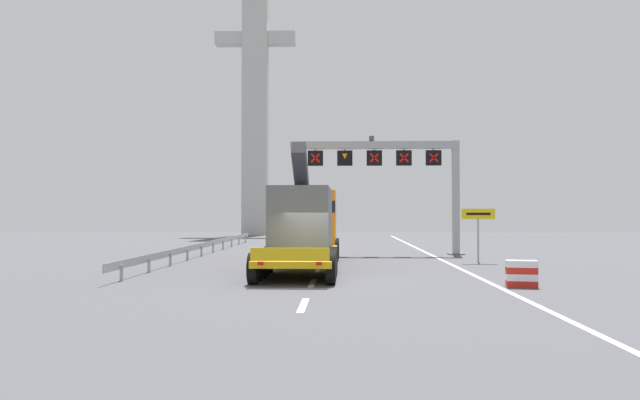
% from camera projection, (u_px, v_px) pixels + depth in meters
% --- Properties ---
extents(ground, '(112.00, 112.00, 0.00)m').
position_uv_depth(ground, '(316.00, 281.00, 22.71)').
color(ground, '#4C4C51').
extents(lane_markings, '(0.20, 55.63, 0.01)m').
position_uv_depth(lane_markings, '(327.00, 248.00, 43.21)').
color(lane_markings, silver).
rests_on(lane_markings, ground).
extents(edge_line_right, '(0.20, 63.00, 0.01)m').
position_uv_depth(edge_line_right, '(436.00, 257.00, 34.48)').
color(edge_line_right, silver).
rests_on(edge_line_right, ground).
extents(overhead_lane_gantry, '(10.33, 0.90, 7.08)m').
position_uv_depth(overhead_lane_gantry, '(396.00, 164.00, 37.19)').
color(overhead_lane_gantry, '#9EA0A5').
rests_on(overhead_lane_gantry, ground).
extents(heavy_haul_truck_yellow, '(3.10, 14.08, 5.30)m').
position_uv_depth(heavy_haul_truck_yellow, '(306.00, 223.00, 28.97)').
color(heavy_haul_truck_yellow, yellow).
rests_on(heavy_haul_truck_yellow, ground).
extents(exit_sign_yellow, '(1.65, 0.15, 2.69)m').
position_uv_depth(exit_sign_yellow, '(478.00, 221.00, 30.96)').
color(exit_sign_yellow, '#9EA0A5').
rests_on(exit_sign_yellow, ground).
extents(crash_barrier_striped, '(1.06, 0.64, 0.90)m').
position_uv_depth(crash_barrier_striped, '(522.00, 274.00, 20.78)').
color(crash_barrier_striped, red).
rests_on(crash_barrier_striped, ground).
extents(guardrail_left, '(0.13, 32.16, 0.76)m').
position_uv_depth(guardrail_left, '(207.00, 245.00, 37.04)').
color(guardrail_left, '#999EA3').
rests_on(guardrail_left, ground).
extents(bridge_pylon_distant, '(9.00, 2.00, 35.52)m').
position_uv_depth(bridge_pylon_distant, '(255.00, 73.00, 69.85)').
color(bridge_pylon_distant, '#B7B7B2').
rests_on(bridge_pylon_distant, ground).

